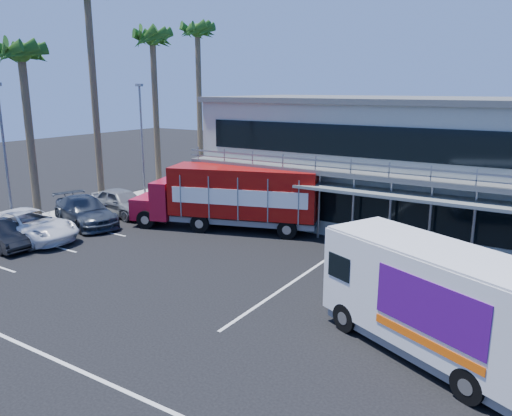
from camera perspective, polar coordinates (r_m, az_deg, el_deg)
The scene contains 15 objects.
ground at distance 19.52m, azimuth -5.51°, elevation -10.15°, with size 120.00×120.00×0.00m, color black.
building at distance 30.34m, azimuth 16.76°, elevation 5.11°, with size 22.40×12.00×7.30m.
curb_strip at distance 33.80m, azimuth -19.47°, elevation -0.46°, with size 3.00×32.00×0.16m, color #A5A399.
palm_c at distance 31.11m, azimuth -25.19°, elevation 14.90°, with size 2.80×2.80×10.75m.
palm_d at distance 34.65m, azimuth -18.70°, elevation 21.17°, with size 2.80×2.80×14.75m.
palm_e at distance 37.45m, azimuth -11.71°, elevation 17.53°, with size 2.80×2.80×12.25m.
palm_f at distance 41.91m, azimuth -6.69°, elevation 18.50°, with size 2.80×2.80×13.25m.
light_pole_near at distance 29.61m, azimuth -26.79°, elevation 5.68°, with size 0.50×0.25×8.09m.
light_pole_far at distance 35.73m, azimuth -12.90°, elevation 7.91°, with size 0.50×0.25×8.09m.
red_truck at distance 27.94m, azimuth -2.78°, elevation 1.45°, with size 10.85×5.62×3.58m.
white_van at distance 15.73m, azimuth 19.48°, elevation -9.80°, with size 7.31×5.10×3.40m.
parked_car_b at distance 28.00m, azimuth -27.22°, elevation -2.76°, with size 1.44×4.12×1.36m, color black.
parked_car_c at distance 28.75m, azimuth -24.59°, elevation -1.83°, with size 2.67×5.78×1.61m, color white.
parked_car_d at distance 30.78m, azimuth -18.95°, elevation -0.34°, with size 2.27×5.58×1.62m, color #313742.
parked_car_e at distance 32.44m, azimuth -15.10°, elevation 0.68°, with size 1.99×4.94×1.68m, color slate.
Camera 1 is at (11.12, -14.00, 7.85)m, focal length 35.00 mm.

